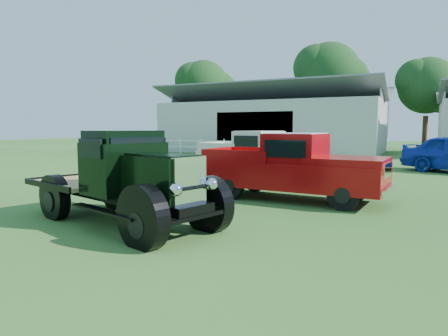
% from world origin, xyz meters
% --- Properties ---
extents(ground, '(120.00, 120.00, 0.00)m').
position_xyz_m(ground, '(0.00, 0.00, 0.00)').
color(ground, '#285821').
extents(shed_left, '(18.80, 10.20, 5.60)m').
position_xyz_m(shed_left, '(-7.00, 26.00, 2.80)').
color(shed_left, '#A6A6A6').
rests_on(shed_left, ground).
extents(fence_rail, '(14.20, 0.16, 1.20)m').
position_xyz_m(fence_rail, '(-8.00, 20.00, 0.60)').
color(fence_rail, white).
rests_on(fence_rail, ground).
extents(tree_a, '(6.30, 6.30, 10.50)m').
position_xyz_m(tree_a, '(-18.00, 33.00, 5.25)').
color(tree_a, black).
rests_on(tree_a, ground).
extents(tree_b, '(6.90, 6.90, 11.50)m').
position_xyz_m(tree_b, '(-4.00, 34.00, 5.75)').
color(tree_b, black).
rests_on(tree_b, ground).
extents(tree_c, '(5.40, 5.40, 9.00)m').
position_xyz_m(tree_c, '(5.00, 33.00, 4.50)').
color(tree_c, black).
rests_on(tree_c, ground).
extents(vintage_flatbed, '(5.42, 3.33, 2.00)m').
position_xyz_m(vintage_flatbed, '(-1.10, -1.13, 1.00)').
color(vintage_flatbed, black).
rests_on(vintage_flatbed, ground).
extents(red_pickup, '(5.43, 2.40, 1.94)m').
position_xyz_m(red_pickup, '(1.36, 3.29, 0.97)').
color(red_pickup, '#A40A0B').
rests_on(red_pickup, ground).
extents(white_pickup, '(5.50, 3.23, 1.90)m').
position_xyz_m(white_pickup, '(-1.22, 7.08, 0.95)').
color(white_pickup, beige).
rests_on(white_pickup, ground).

